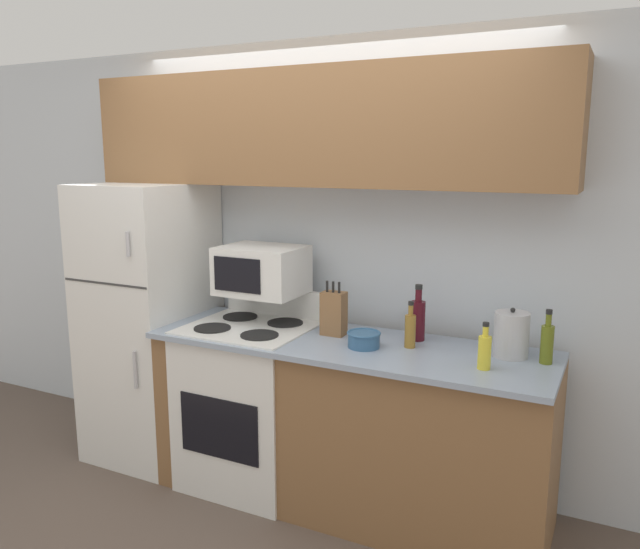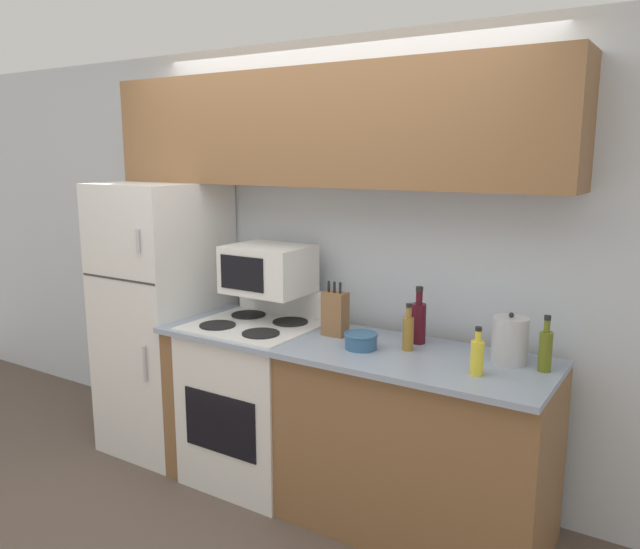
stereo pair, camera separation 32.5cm
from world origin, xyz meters
TOP-DOWN VIEW (x-y plane):
  - ground_plane at (0.00, 0.00)m, footprint 12.00×12.00m
  - wall_back at (0.00, 0.75)m, footprint 8.00×0.05m
  - lower_cabinets at (0.32, 0.32)m, footprint 2.13×0.67m
  - refrigerator at (-1.06, 0.35)m, footprint 0.64×0.74m
  - upper_cabinets at (0.00, 0.55)m, footprint 2.77×0.35m
  - stove at (-0.29, 0.31)m, footprint 0.69×0.66m
  - microwave at (-0.27, 0.43)m, footprint 0.47×0.37m
  - knife_block at (0.20, 0.39)m, footprint 0.13×0.09m
  - bowl at (0.44, 0.25)m, footprint 0.17×0.17m
  - bottle_vinegar at (0.65, 0.36)m, footprint 0.06×0.06m
  - bottle_wine_red at (0.64, 0.50)m, footprint 0.08×0.08m
  - bottle_olive_oil at (1.30, 0.41)m, footprint 0.06×0.06m
  - bottle_cooking_spray at (1.05, 0.20)m, footprint 0.06×0.06m
  - kettle at (1.13, 0.44)m, footprint 0.17×0.17m

SIDE VIEW (x-z plane):
  - ground_plane at x=0.00m, z-range 0.00..0.00m
  - lower_cabinets at x=0.32m, z-range 0.00..0.93m
  - stove at x=-0.29m, z-range -0.07..1.04m
  - refrigerator at x=-1.06m, z-range 0.00..1.73m
  - bowl at x=0.44m, z-range 0.94..1.02m
  - bottle_cooking_spray at x=1.05m, z-range 0.91..1.13m
  - bottle_vinegar at x=0.65m, z-range 0.91..1.15m
  - bottle_olive_oil at x=1.30m, z-range 0.90..1.16m
  - kettle at x=1.13m, z-range 0.92..1.17m
  - bottle_wine_red at x=0.64m, z-range 0.90..1.20m
  - knife_block at x=0.20m, z-range 0.90..1.20m
  - microwave at x=-0.27m, z-range 1.11..1.38m
  - wall_back at x=0.00m, z-range 0.00..2.55m
  - upper_cabinets at x=0.00m, z-range 1.73..2.35m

